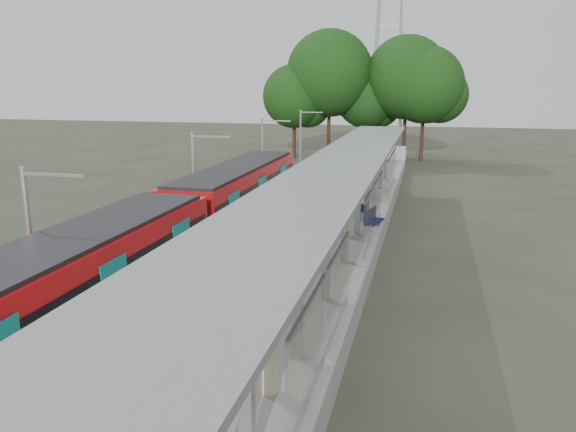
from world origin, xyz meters
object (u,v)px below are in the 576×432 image
Objects in this scene: train at (179,230)px; litter_bin at (328,224)px; info_pillar_near at (268,359)px; bench_mid at (373,220)px; bench_far at (359,206)px; info_pillar_far at (347,218)px.

train is 7.01m from litter_bin.
info_pillar_near is 2.08× the size of litter_bin.
bench_mid is at bearing 21.61° from litter_bin.
bench_mid is at bearing 89.03° from info_pillar_near.
train reaches higher than bench_far.
litter_bin is at bearing 42.63° from train.
bench_far is 1.91× the size of litter_bin.
info_pillar_near is at bearing -85.41° from litter_bin.
litter_bin is (-1.03, -3.44, -0.17)m from bench_far.
train is 7.48m from info_pillar_far.
info_pillar_far is at bearing -92.40° from bench_far.
bench_far is 3.79m from info_pillar_far.
info_pillar_near is at bearing -80.86° from bench_mid.
bench_far reaches higher than bench_mid.
train is at bearing -137.95° from info_pillar_far.
bench_mid reaches higher than litter_bin.
litter_bin is at bearing 97.03° from info_pillar_near.
litter_bin is (-1.96, -0.78, -0.13)m from bench_mid.
bench_far is at bearing 121.85° from bench_mid.
bench_mid is at bearing -71.32° from bench_far.
info_pillar_far is (-0.18, 13.38, 0.05)m from info_pillar_near.
info_pillar_far is (-1.05, -1.12, 0.27)m from bench_mid.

